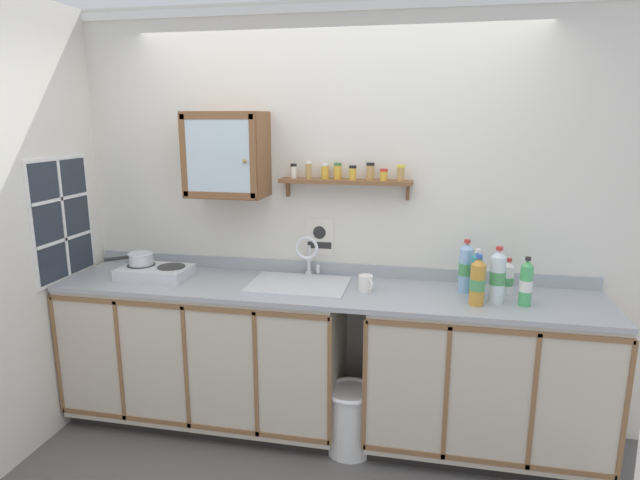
# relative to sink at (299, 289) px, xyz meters

# --- Properties ---
(floor) EXTENTS (6.32, 6.32, 0.00)m
(floor) POSITION_rel_sink_xyz_m (0.15, -0.39, -0.94)
(floor) COLOR #565451
(floor) RESTS_ON ground
(back_wall) EXTENTS (3.92, 0.07, 2.66)m
(back_wall) POSITION_rel_sink_xyz_m (0.15, 0.30, 0.40)
(back_wall) COLOR silver
(back_wall) RESTS_ON ground
(lower_cabinet_run) EXTENTS (1.77, 0.62, 0.93)m
(lower_cabinet_run) POSITION_rel_sink_xyz_m (-0.62, -0.03, -0.46)
(lower_cabinet_run) COLOR black
(lower_cabinet_run) RESTS_ON ground
(lower_cabinet_run_right) EXTENTS (1.36, 0.62, 0.93)m
(lower_cabinet_run_right) POSITION_rel_sink_xyz_m (1.12, -0.03, -0.46)
(lower_cabinet_run_right) COLOR black
(lower_cabinet_run_right) RESTS_ON ground
(countertop) EXTENTS (3.28, 0.64, 0.03)m
(countertop) POSITION_rel_sink_xyz_m (0.15, -0.04, 0.01)
(countertop) COLOR #9EA3A8
(countertop) RESTS_ON lower_cabinet_run
(backsplash) EXTENTS (3.28, 0.02, 0.08)m
(backsplash) POSITION_rel_sink_xyz_m (0.15, 0.26, 0.07)
(backsplash) COLOR #9EA3A8
(backsplash) RESTS_ON countertop
(sink) EXTENTS (0.60, 0.47, 0.39)m
(sink) POSITION_rel_sink_xyz_m (0.00, 0.00, 0.00)
(sink) COLOR silver
(sink) RESTS_ON countertop
(hot_plate_stove) EXTENTS (0.44, 0.28, 0.08)m
(hot_plate_stove) POSITION_rel_sink_xyz_m (-0.94, -0.04, 0.07)
(hot_plate_stove) COLOR silver
(hot_plate_stove) RESTS_ON countertop
(saucepan) EXTENTS (0.25, 0.24, 0.08)m
(saucepan) POSITION_rel_sink_xyz_m (-1.05, -0.03, 0.15)
(saucepan) COLOR silver
(saucepan) RESTS_ON hot_plate_stove
(bottle_detergent_teal_0) EXTENTS (0.06, 0.06, 0.28)m
(bottle_detergent_teal_0) POSITION_rel_sink_xyz_m (1.04, -0.02, 0.16)
(bottle_detergent_teal_0) COLOR teal
(bottle_detergent_teal_0) RESTS_ON countertop
(bottle_soda_green_1) EXTENTS (0.07, 0.07, 0.27)m
(bottle_soda_green_1) POSITION_rel_sink_xyz_m (1.30, -0.11, 0.15)
(bottle_soda_green_1) COLOR #4CB266
(bottle_soda_green_1) RESTS_ON countertop
(bottle_water_clear_2) EXTENTS (0.09, 0.09, 0.32)m
(bottle_water_clear_2) POSITION_rel_sink_xyz_m (1.15, -0.08, 0.18)
(bottle_water_clear_2) COLOR silver
(bottle_water_clear_2) RESTS_ON countertop
(bottle_opaque_white_3) EXTENTS (0.06, 0.06, 0.22)m
(bottle_opaque_white_3) POSITION_rel_sink_xyz_m (1.23, 0.07, 0.12)
(bottle_opaque_white_3) COLOR white
(bottle_opaque_white_3) RESTS_ON countertop
(bottle_juice_amber_4) EXTENTS (0.08, 0.08, 0.29)m
(bottle_juice_amber_4) POSITION_rel_sink_xyz_m (1.04, -0.15, 0.16)
(bottle_juice_amber_4) COLOR gold
(bottle_juice_amber_4) RESTS_ON countertop
(bottle_water_blue_5) EXTENTS (0.08, 0.08, 0.32)m
(bottle_water_blue_5) POSITION_rel_sink_xyz_m (0.99, 0.07, 0.18)
(bottle_water_blue_5) COLOR #8CB7E0
(bottle_water_blue_5) RESTS_ON countertop
(mug) EXTENTS (0.10, 0.11, 0.10)m
(mug) POSITION_rel_sink_xyz_m (0.42, -0.05, 0.08)
(mug) COLOR white
(mug) RESTS_ON countertop
(wall_cabinet) EXTENTS (0.49, 0.32, 0.53)m
(wall_cabinet) POSITION_rel_sink_xyz_m (-0.49, 0.12, 0.81)
(wall_cabinet) COLOR brown
(spice_shelf) EXTENTS (0.82, 0.14, 0.23)m
(spice_shelf) POSITION_rel_sink_xyz_m (0.25, 0.20, 0.67)
(spice_shelf) COLOR brown
(warning_sign) EXTENTS (0.19, 0.01, 0.24)m
(warning_sign) POSITION_rel_sink_xyz_m (0.07, 0.27, 0.27)
(warning_sign) COLOR silver
(window) EXTENTS (0.03, 0.56, 0.78)m
(window) POSITION_rel_sink_xyz_m (-1.51, -0.14, 0.41)
(window) COLOR #262D38
(trash_bin) EXTENTS (0.32, 0.32, 0.41)m
(trash_bin) POSITION_rel_sink_xyz_m (0.36, -0.20, -0.72)
(trash_bin) COLOR silver
(trash_bin) RESTS_ON ground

